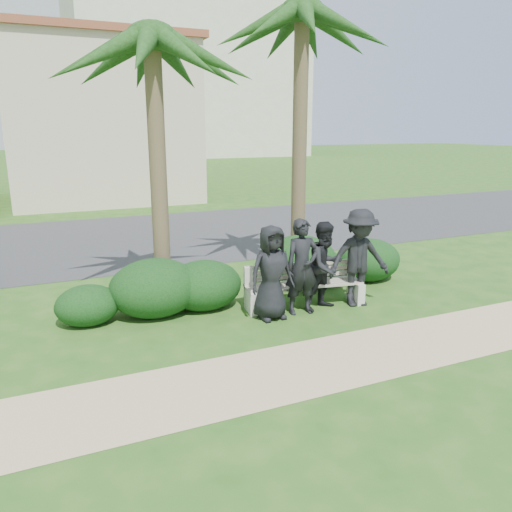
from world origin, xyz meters
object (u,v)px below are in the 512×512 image
object	(u,v)px
man_a	(271,273)
man_b	(302,267)
man_d	(359,258)
palm_left	(152,41)
park_bench	(304,288)
palm_right	(302,15)
man_c	(325,266)

from	to	relation	value
man_a	man_b	bearing A→B (deg)	-1.29
man_b	man_d	xyz separation A→B (m)	(1.19, -0.07, 0.06)
man_b	palm_left	world-z (taller)	palm_left
palm_left	park_bench	bearing A→B (deg)	-31.99
man_b	palm_right	xyz separation A→B (m)	(1.13, 2.25, 4.72)
man_a	man_c	xyz separation A→B (m)	(1.13, 0.03, -0.01)
park_bench	man_b	world-z (taller)	man_b
man_d	man_a	bearing A→B (deg)	-172.99
man_b	palm_right	bearing A→B (deg)	68.51
park_bench	man_d	size ratio (longest dim) A/B	1.26
man_a	man_c	bearing A→B (deg)	-0.63
park_bench	man_a	size ratio (longest dim) A/B	1.39
palm_left	palm_right	bearing A→B (deg)	8.20
man_b	palm_right	distance (m)	5.35
man_c	palm_right	size ratio (longest dim) A/B	0.25
man_d	park_bench	bearing A→B (deg)	168.23
palm_right	man_b	bearing A→B (deg)	-116.71
park_bench	man_b	bearing A→B (deg)	-117.41
man_c	palm_left	world-z (taller)	palm_left
man_b	man_c	world-z (taller)	man_b
man_d	palm_left	bearing A→B (deg)	160.02
man_a	palm_left	distance (m)	4.62
palm_right	man_a	bearing A→B (deg)	-127.86
man_c	palm_right	distance (m)	5.30
park_bench	man_a	xyz separation A→B (m)	(-0.85, -0.31, 0.49)
man_a	man_b	size ratio (longest dim) A/B	0.96
palm_right	man_d	bearing A→B (deg)	-88.51
man_d	palm_right	world-z (taller)	palm_right
man_b	palm_left	distance (m)	4.83
man_b	palm_left	size ratio (longest dim) A/B	0.30
man_a	palm_left	size ratio (longest dim) A/B	0.29
man_b	palm_right	world-z (taller)	palm_right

